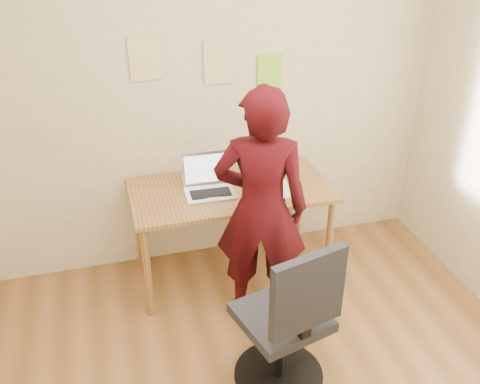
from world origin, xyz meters
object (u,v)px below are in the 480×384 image
object	(u,v)px
desk	(231,199)
phone	(278,197)
office_chair	(288,329)
person	(261,209)
laptop	(209,184)

from	to	relation	value
desk	phone	world-z (taller)	phone
desk	phone	distance (m)	0.36
phone	office_chair	bearing A→B (deg)	-106.93
phone	person	xyz separation A→B (m)	(-0.20, -0.24, 0.07)
phone	office_chair	distance (m)	0.99
office_chair	person	distance (m)	0.77
desk	laptop	size ratio (longest dim) A/B	4.04
person	office_chair	bearing A→B (deg)	105.47
office_chair	person	bearing A→B (deg)	71.20
desk	laptop	distance (m)	0.21
desk	laptop	world-z (taller)	laptop
office_chair	person	xyz separation A→B (m)	(0.05, 0.68, 0.38)
person	desk	bearing A→B (deg)	-59.93
laptop	person	size ratio (longest dim) A/B	0.21
office_chair	person	world-z (taller)	person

